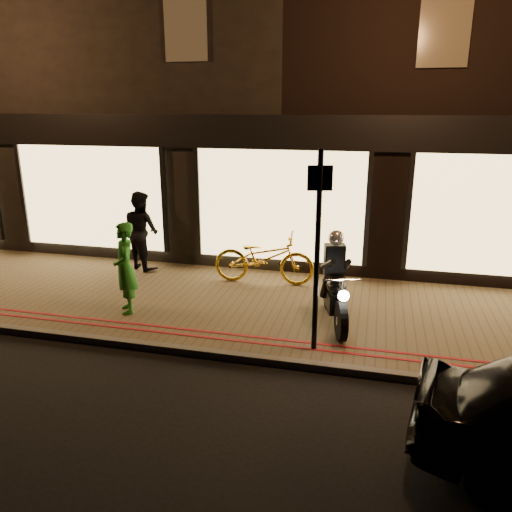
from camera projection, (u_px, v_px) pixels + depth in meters
The scene contains 10 objects.
ground at pixel (227, 361), 7.49m from camera, with size 90.00×90.00×0.00m, color black.
sidewalk at pixel (258, 307), 9.33m from camera, with size 50.00×4.00×0.12m, color brown.
kerb_stone at pixel (228, 356), 7.52m from camera, with size 50.00×0.14×0.12m, color #59544C.
red_kerb_lines at pixel (237, 338), 7.96m from camera, with size 50.00×0.26×0.01m.
building_row at pixel (314, 85), 14.61m from camera, with size 48.00×10.11×8.50m.
motorcycle at pixel (335, 288), 8.39m from camera, with size 0.72×1.91×1.59m.
sign_post at pixel (318, 243), 7.14m from camera, with size 0.35×0.12×3.00m.
bicycle_gold at pixel (264, 258), 10.29m from camera, with size 0.72×2.08×1.09m, color gold.
person_green at pixel (125, 268), 8.76m from camera, with size 0.60×0.39×1.64m, color #237B21.
person_dark at pixel (141, 230), 11.15m from camera, with size 0.86×0.67×1.76m, color black.
Camera 1 is at (2.03, -6.41, 3.68)m, focal length 35.00 mm.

